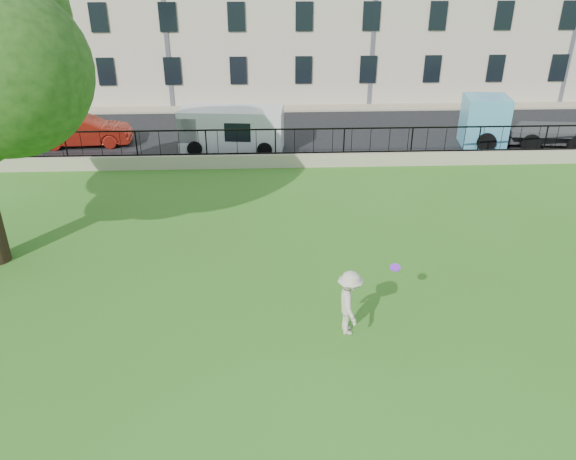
{
  "coord_description": "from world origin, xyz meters",
  "views": [
    {
      "loc": [
        -0.49,
        -11.51,
        8.65
      ],
      "look_at": [
        0.17,
        3.5,
        1.1
      ],
      "focal_mm": 35.0,
      "sensor_mm": 36.0,
      "label": 1
    }
  ],
  "objects_px": {
    "frisbee": "(395,268)",
    "white_van": "(232,130)",
    "red_sedan": "(84,131)",
    "man": "(349,303)",
    "blue_truck": "(523,122)"
  },
  "relations": [
    {
      "from": "white_van",
      "to": "man",
      "type": "bearing_deg",
      "value": -70.37
    },
    {
      "from": "white_van",
      "to": "blue_truck",
      "type": "height_order",
      "value": "blue_truck"
    },
    {
      "from": "man",
      "to": "frisbee",
      "type": "height_order",
      "value": "man"
    },
    {
      "from": "man",
      "to": "red_sedan",
      "type": "xyz_separation_m",
      "value": [
        -10.75,
        15.47,
        -0.13
      ]
    },
    {
      "from": "frisbee",
      "to": "white_van",
      "type": "bearing_deg",
      "value": 109.05
    },
    {
      "from": "frisbee",
      "to": "red_sedan",
      "type": "height_order",
      "value": "frisbee"
    },
    {
      "from": "frisbee",
      "to": "blue_truck",
      "type": "xyz_separation_m",
      "value": [
        9.24,
        13.8,
        -0.25
      ]
    },
    {
      "from": "man",
      "to": "frisbee",
      "type": "distance_m",
      "value": 1.52
    },
    {
      "from": "blue_truck",
      "to": "frisbee",
      "type": "bearing_deg",
      "value": -116.18
    },
    {
      "from": "man",
      "to": "white_van",
      "type": "distance_m",
      "value": 14.9
    },
    {
      "from": "frisbee",
      "to": "blue_truck",
      "type": "distance_m",
      "value": 16.61
    },
    {
      "from": "frisbee",
      "to": "white_van",
      "type": "xyz_separation_m",
      "value": [
        -4.76,
        13.8,
        -0.43
      ]
    },
    {
      "from": "man",
      "to": "blue_truck",
      "type": "distance_m",
      "value": 17.86
    },
    {
      "from": "frisbee",
      "to": "blue_truck",
      "type": "bearing_deg",
      "value": 56.2
    },
    {
      "from": "man",
      "to": "white_van",
      "type": "relative_size",
      "value": 0.36
    }
  ]
}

